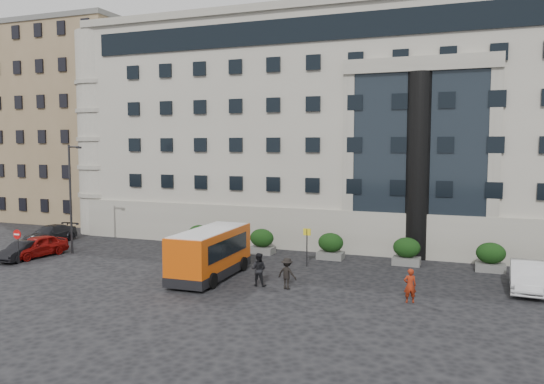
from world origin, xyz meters
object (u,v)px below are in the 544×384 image
Objects in this scene: hedge_b at (262,241)px; hedge_e at (491,257)px; parked_car_b at (22,251)px; parked_car_c at (50,234)px; white_taxi at (527,276)px; red_truck at (148,216)px; hedge_c at (331,246)px; parked_car_a at (37,246)px; bus_stop_sign at (307,241)px; no_entry_sign at (18,239)px; parked_car_d at (115,222)px; pedestrian_a at (410,286)px; hedge_a at (199,237)px; hedge_d at (407,251)px; pedestrian_b at (259,269)px; minibus at (210,251)px; pedestrian_c at (287,273)px; street_lamp at (71,195)px.

hedge_e is at bearing 0.00° from hedge_b.
parked_car_c is (-2.94, 5.73, 0.07)m from parked_car_b.
red_truck is at bearing 165.77° from white_taxi.
red_truck is at bearing 164.25° from hedge_c.
parked_car_a is at bearing 72.81° from parked_car_b.
bus_stop_sign is (-0.90, -2.80, 0.80)m from hedge_c.
no_entry_sign reaches higher than hedge_e.
red_truck is 1.33× the size of parked_car_d.
hedge_e is 1.04× the size of pedestrian_a.
hedge_c is at bearing 0.00° from hedge_a.
hedge_d is 6.76m from bus_stop_sign.
hedge_e reaches higher than parked_car_c.
hedge_d reaches higher than pedestrian_a.
red_truck reaches higher than hedge_c.
bus_stop_sign is at bearing -104.90° from pedestrian_b.
hedge_c is 0.73× the size of bus_stop_sign.
hedge_b is at bearing -22.60° from parked_car_d.
minibus is at bearing -144.35° from hedge_d.
parked_car_d is at bearing 102.59° from no_entry_sign.
minibus is 1.45× the size of white_taxi.
hedge_a reaches higher than parked_car_b.
red_truck is 1.20× the size of white_taxi.
red_truck reaches higher than hedge_a.
minibus is 1.21× the size of red_truck.
parked_car_d is at bearing 153.88° from hedge_a.
no_entry_sign is 1.32× the size of pedestrian_a.
bus_stop_sign reaches higher than pedestrian_c.
red_truck is at bearing 59.50° from parked_car_c.
no_entry_sign is 0.40× the size of red_truck.
white_taxi is at bearing -166.31° from pedestrian_b.
parked_car_c is at bearing -4.39° from pedestrian_c.
pedestrian_a reaches higher than parked_car_d.
street_lamp reaches higher than no_entry_sign.
street_lamp is at bearing 58.14° from parked_car_a.
parked_car_d is at bearing 140.39° from minibus.
pedestrian_a is at bearing 175.06° from pedestrian_b.
minibus is 4.01× the size of pedestrian_a.
parked_car_b is 0.80× the size of parked_car_c.
parked_car_c is at bearing -131.49° from red_truck.
no_entry_sign is (-18.50, -6.04, -0.08)m from bus_stop_sign.
pedestrian_b is at bearing 2.68° from parked_car_a.
hedge_a is 13.73m from parked_car_d.
street_lamp is at bearing -28.86° from pedestrian_a.
white_taxi is (6.92, -4.12, -0.13)m from hedge_d.
parked_car_a is 32.11m from white_taxi.
parked_car_b is (-25.34, -7.76, -0.29)m from hedge_d.
white_taxi is at bearing -161.87° from pedestrian_a.
minibus is 14.46m from parked_car_a.
hedge_a is 1.00× the size of hedge_b.
street_lamp reaches higher than bus_stop_sign.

